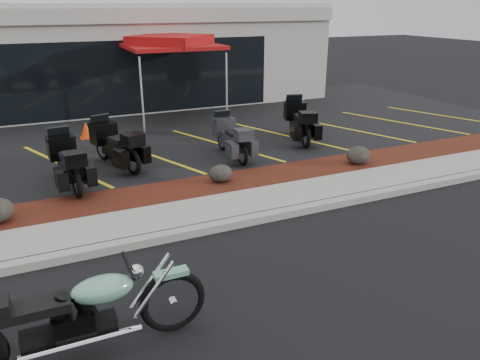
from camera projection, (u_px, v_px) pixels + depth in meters
name	position (u px, v px, depth m)	size (l,w,h in m)	color
ground	(230.00, 253.00, 7.99)	(90.00, 90.00, 0.00)	black
curb	(211.00, 227.00, 8.73)	(24.00, 0.25, 0.15)	gray
sidewalk	(199.00, 213.00, 9.33)	(24.00, 1.20, 0.15)	gray
mulch_bed	(180.00, 192.00, 10.35)	(24.00, 1.20, 0.16)	#3D170D
upper_lot	(129.00, 134.00, 14.95)	(26.00, 9.60, 0.15)	black
dealership_building	(94.00, 54.00, 19.60)	(18.00, 8.16, 4.00)	gray
boulder_mid	(221.00, 173.00, 10.68)	(0.56, 0.47, 0.40)	black
boulder_right	(358.00, 155.00, 11.87)	(0.63, 0.53, 0.45)	black
hero_cruiser	(172.00, 293.00, 5.90)	(3.23, 0.82, 1.14)	#6EAB8F
touring_black_front	(61.00, 152.00, 10.88)	(2.09, 0.80, 1.22)	black
touring_black_mid	(102.00, 138.00, 12.02)	(2.10, 0.80, 1.22)	black
touring_grey	(222.00, 130.00, 12.86)	(1.96, 0.75, 1.14)	#2F2E33
touring_black_rear	(294.00, 114.00, 14.47)	(2.15, 0.82, 1.25)	black
traffic_cone	(86.00, 130.00, 14.18)	(0.36, 0.36, 0.49)	#ED3607
popup_canopy	(171.00, 43.00, 15.76)	(3.58, 3.58, 2.85)	silver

